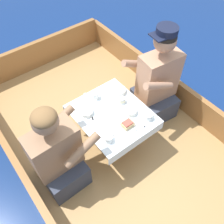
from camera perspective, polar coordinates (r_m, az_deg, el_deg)
The scene contains 22 objects.
ground_plane at distance 2.88m, azimuth -0.68°, elevation -8.28°, with size 60.00×60.00×0.00m, color navy.
boat_deck at distance 2.78m, azimuth -0.70°, elevation -6.94°, with size 1.90×3.07×0.25m, color #A87F4C.
gunwale_port at distance 2.38m, azimuth -19.17°, elevation -14.34°, with size 0.06×3.07×0.31m, color #936033.
gunwale_starboard at distance 2.99m, azimuth 13.41°, elevation 5.31°, with size 0.06×3.07×0.31m, color #936033.
bow_coaming at distance 3.51m, azimuth -16.28°, elevation 12.77°, with size 1.78×0.06×0.36m, color #936033.
cockpit_table at distance 2.34m, azimuth 0.00°, elevation -1.10°, with size 0.63×0.72×0.43m.
person_port at distance 2.16m, azimuth -12.38°, elevation -9.77°, with size 0.53×0.45×0.95m.
person_starboard at distance 2.62m, azimuth 10.21°, elevation 6.64°, with size 0.56×0.49×1.07m.
plate_sandwich at distance 2.21m, azimuth 3.52°, elevation -3.21°, with size 0.18×0.18×0.01m.
plate_bread at distance 2.30m, azimuth -1.30°, elevation -0.11°, with size 0.18×0.18×0.01m.
sandwich at distance 2.19m, azimuth 3.56°, elevation -2.78°, with size 0.10×0.08×0.05m.
bowl_port_near at distance 2.47m, azimuth 1.51°, elevation 4.95°, with size 0.14×0.14×0.04m.
bowl_starboard_near at distance 2.29m, azimuth 4.30°, elevation 0.19°, with size 0.11×0.11×0.04m.
bowl_center_far at distance 2.29m, azimuth -5.86°, elevation -0.03°, with size 0.12×0.12×0.04m.
coffee_cup_port at distance 2.40m, azimuth -3.83°, elevation 3.77°, with size 0.09×0.06×0.07m.
coffee_cup_starboard at distance 2.26m, azimuth 8.33°, elevation -1.01°, with size 0.10×0.07×0.06m.
coffee_cup_center at distance 2.09m, azimuth -0.80°, elevation -6.15°, with size 0.09×0.07×0.06m.
tin_can at distance 2.37m, azimuth 2.23°, elevation 2.74°, with size 0.07×0.07×0.05m.
utensil_spoon_port at distance 2.45m, azimuth -6.40°, elevation 3.43°, with size 0.13×0.13×0.01m.
utensil_knife_port at distance 2.20m, azimuth 6.79°, elevation -4.15°, with size 0.17×0.06×0.00m.
utensil_fork_port at distance 2.23m, azimuth -4.22°, elevation -2.52°, with size 0.09×0.16×0.00m.
utensil_spoon_center at distance 2.23m, azimuth 5.93°, elevation -2.86°, with size 0.10×0.16×0.01m.
Camera 1 is at (-0.89, -1.21, 2.46)m, focal length 40.00 mm.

